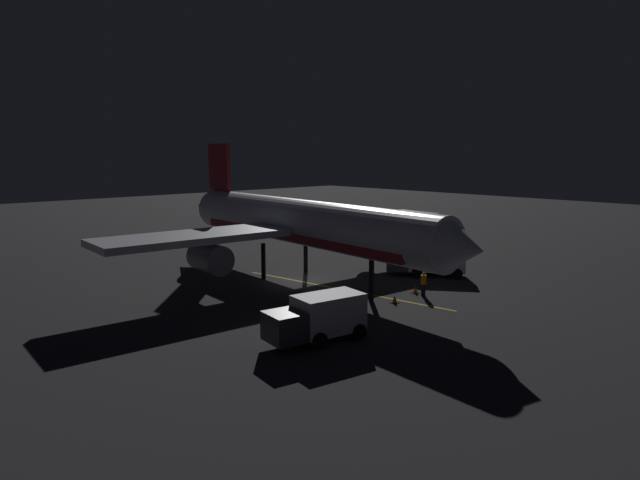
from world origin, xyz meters
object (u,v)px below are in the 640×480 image
object	(u,v)px
catering_truck	(428,262)
ground_crew_worker	(423,284)
airliner	(298,224)
traffic_cone_near_left	(415,290)
traffic_cone_under_wing	(395,300)
traffic_cone_near_right	(268,312)
baggage_truck	(320,319)

from	to	relation	value
catering_truck	ground_crew_worker	size ratio (longest dim) A/B	3.58
airliner	ground_crew_worker	bearing A→B (deg)	107.27
airliner	ground_crew_worker	world-z (taller)	airliner
airliner	ground_crew_worker	xyz separation A→B (m)	(-3.10, 9.96, -3.58)
catering_truck	traffic_cone_near_left	bearing A→B (deg)	27.75
ground_crew_worker	traffic_cone_under_wing	xyz separation A→B (m)	(2.99, -0.14, -0.64)
ground_crew_worker	airliner	bearing A→B (deg)	-72.73
ground_crew_worker	traffic_cone_under_wing	distance (m)	3.06
ground_crew_worker	traffic_cone_near_left	bearing A→B (deg)	-102.45
traffic_cone_near_right	baggage_truck	bearing A→B (deg)	81.37
airliner	traffic_cone_near_right	xyz separation A→B (m)	(7.98, 6.32, -4.22)
baggage_truck	ground_crew_worker	xyz separation A→B (m)	(-11.93, -2.00, -0.38)
airliner	baggage_truck	bearing A→B (deg)	53.56
ground_crew_worker	traffic_cone_near_right	size ratio (longest dim) A/B	3.16
catering_truck	ground_crew_worker	distance (m)	6.72
airliner	baggage_truck	distance (m)	15.21
airliner	catering_truck	world-z (taller)	airliner
ground_crew_worker	traffic_cone_under_wing	size ratio (longest dim) A/B	3.16
baggage_truck	traffic_cone_near_left	bearing A→B (deg)	-166.89
baggage_truck	traffic_cone_under_wing	xyz separation A→B (m)	(-8.93, -2.14, -1.02)
ground_crew_worker	traffic_cone_near_right	bearing A→B (deg)	-18.18
traffic_cone_near_left	traffic_cone_under_wing	size ratio (longest dim) A/B	1.00
traffic_cone_near_left	airliner	bearing A→B (deg)	-70.28
baggage_truck	catering_truck	distance (m)	18.43
catering_truck	traffic_cone_under_wing	xyz separation A→B (m)	(8.61, 3.53, -0.93)
airliner	traffic_cone_under_wing	xyz separation A→B (m)	(-0.10, 9.81, -4.22)
catering_truck	traffic_cone_under_wing	world-z (taller)	catering_truck
airliner	traffic_cone_near_right	world-z (taller)	airliner
catering_truck	traffic_cone_near_left	size ratio (longest dim) A/B	11.34
traffic_cone_near_left	traffic_cone_near_right	world-z (taller)	same
baggage_truck	traffic_cone_under_wing	bearing A→B (deg)	-166.50
airliner	traffic_cone_near_right	bearing A→B (deg)	38.40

